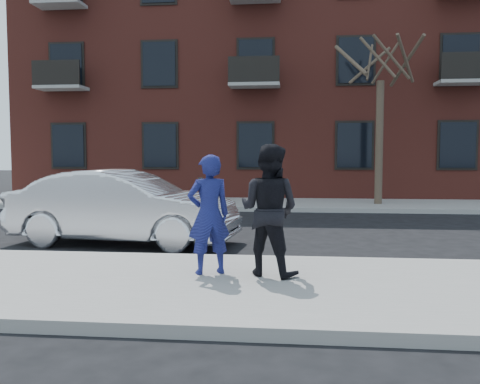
# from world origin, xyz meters

# --- Properties ---
(ground) EXTENTS (100.00, 100.00, 0.00)m
(ground) POSITION_xyz_m (0.00, 0.00, 0.00)
(ground) COLOR black
(ground) RESTS_ON ground
(near_sidewalk) EXTENTS (50.00, 3.50, 0.15)m
(near_sidewalk) POSITION_xyz_m (0.00, -0.25, 0.07)
(near_sidewalk) COLOR gray
(near_sidewalk) RESTS_ON ground
(near_curb) EXTENTS (50.00, 0.10, 0.15)m
(near_curb) POSITION_xyz_m (0.00, 1.55, 0.07)
(near_curb) COLOR #999691
(near_curb) RESTS_ON ground
(far_sidewalk) EXTENTS (50.00, 3.50, 0.15)m
(far_sidewalk) POSITION_xyz_m (0.00, 11.25, 0.07)
(far_sidewalk) COLOR gray
(far_sidewalk) RESTS_ON ground
(far_curb) EXTENTS (50.00, 0.10, 0.15)m
(far_curb) POSITION_xyz_m (0.00, 9.45, 0.07)
(far_curb) COLOR #999691
(far_curb) RESTS_ON ground
(apartment_building) EXTENTS (24.30, 10.30, 12.30)m
(apartment_building) POSITION_xyz_m (2.00, 18.00, 6.16)
(apartment_building) COLOR maroon
(apartment_building) RESTS_ON ground
(street_tree) EXTENTS (3.60, 3.60, 6.80)m
(street_tree) POSITION_xyz_m (4.50, 11.00, 5.52)
(street_tree) COLOR #3C2D23
(street_tree) RESTS_ON far_sidewalk
(silver_sedan) EXTENTS (4.78, 2.11, 1.53)m
(silver_sedan) POSITION_xyz_m (-1.89, 3.20, 0.76)
(silver_sedan) COLOR silver
(silver_sedan) RESTS_ON ground
(man_hoodie) EXTENTS (0.73, 0.63, 1.70)m
(man_hoodie) POSITION_xyz_m (0.37, 0.22, 1.00)
(man_hoodie) COLOR navy
(man_hoodie) RESTS_ON near_sidewalk
(man_peacoat) EXTENTS (1.09, 0.99, 1.84)m
(man_peacoat) POSITION_xyz_m (1.22, 0.23, 1.07)
(man_peacoat) COLOR black
(man_peacoat) RESTS_ON near_sidewalk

